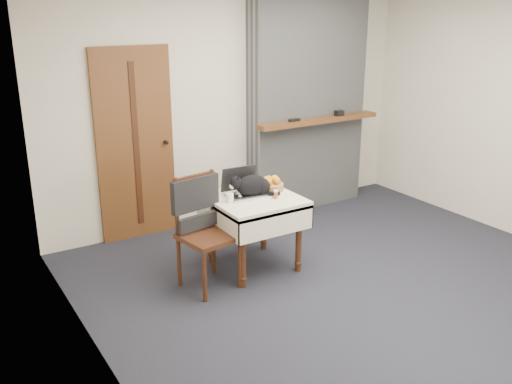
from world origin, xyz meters
TOP-DOWN VIEW (x-y plane):
  - ground at (0.00, 0.00)m, footprint 4.50×4.50m
  - room_shell at (0.00, 0.46)m, footprint 4.52×4.01m
  - door at (-1.20, 1.97)m, footprint 0.82×0.10m
  - chimney at (0.90, 1.85)m, footprint 1.62×0.48m
  - side_table at (-0.57, 0.67)m, footprint 0.78×0.78m
  - laptop at (-0.62, 0.78)m, footprint 0.36×0.31m
  - cat at (-0.56, 0.71)m, footprint 0.46×0.26m
  - cream_jar at (-0.82, 0.67)m, footprint 0.07×0.07m
  - pill_bottle at (-0.42, 0.53)m, footprint 0.04×0.04m
  - fruit_basket at (-0.32, 0.76)m, footprint 0.23×0.23m
  - desk_clutter at (-0.38, 0.67)m, footprint 0.11×0.09m
  - chair at (-1.13, 0.63)m, footprint 0.52×0.51m

SIDE VIEW (x-z plane):
  - ground at x=0.00m, z-range 0.00..0.00m
  - side_table at x=-0.57m, z-range 0.24..0.94m
  - chair at x=-1.13m, z-range 0.14..1.14m
  - desk_clutter at x=-0.38m, z-range 0.70..0.71m
  - cream_jar at x=-0.82m, z-range 0.70..0.78m
  - pill_bottle at x=-0.42m, z-range 0.70..0.78m
  - fruit_basket at x=-0.32m, z-range 0.69..0.82m
  - laptop at x=-0.62m, z-range 0.64..0.89m
  - cat at x=-0.56m, z-range 0.68..0.91m
  - door at x=-1.20m, z-range 0.00..2.00m
  - chimney at x=0.90m, z-range 0.00..2.60m
  - room_shell at x=0.00m, z-range 0.46..3.07m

